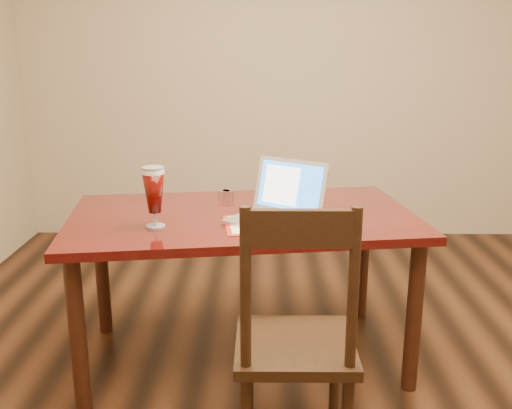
{
  "coord_description": "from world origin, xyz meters",
  "views": [
    {
      "loc": [
        -0.37,
        -2.03,
        1.49
      ],
      "look_at": [
        -0.4,
        0.51,
        0.79
      ],
      "focal_mm": 40.0,
      "sensor_mm": 36.0,
      "label": 1
    }
  ],
  "objects": [
    {
      "name": "dining_chair",
      "position": [
        -0.25,
        -0.19,
        0.48
      ],
      "size": [
        0.43,
        0.41,
        1.02
      ],
      "rotation": [
        0.0,
        0.0,
        0.0
      ],
      "color": "black",
      "rests_on": "ground"
    },
    {
      "name": "dining_table",
      "position": [
        -0.46,
        0.52,
        0.67
      ],
      "size": [
        1.7,
        1.11,
        1.01
      ],
      "rotation": [
        0.0,
        0.0,
        0.14
      ],
      "color": "#490B09",
      "rests_on": "ground"
    }
  ]
}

